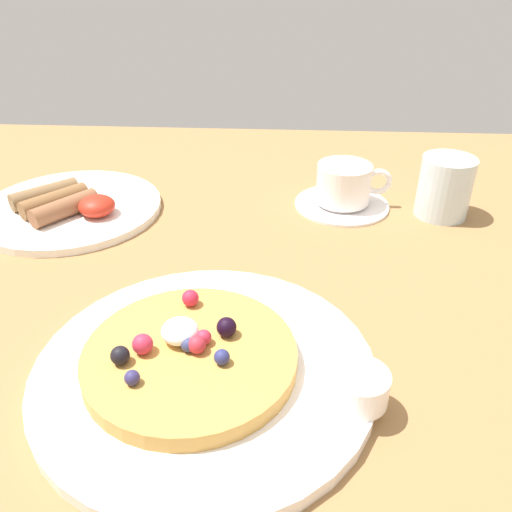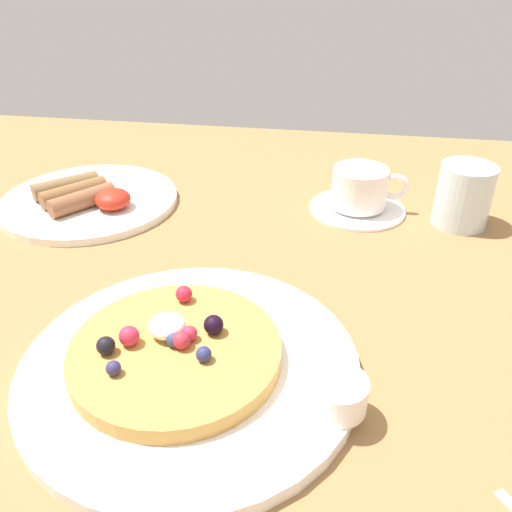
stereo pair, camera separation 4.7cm
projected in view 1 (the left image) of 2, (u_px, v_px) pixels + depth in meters
The scene contains 9 objects.
ground_plane at pixel (238, 307), 0.57m from camera, with size 2.01×1.12×0.03m, color olive.
pancake_plate at pixel (205, 369), 0.46m from camera, with size 0.29×0.29×0.01m, color white.
pancake_with_berries at pixel (189, 355), 0.45m from camera, with size 0.18×0.18×0.04m.
syrup_ramekin at pixel (360, 387), 0.41m from camera, with size 0.05×0.05×0.03m.
breakfast_plate at pixel (71, 208), 0.73m from camera, with size 0.25×0.25×0.01m, color white.
fried_breakfast at pixel (62, 201), 0.71m from camera, with size 0.16×0.13×0.03m.
coffee_saucer at pixel (342, 203), 0.74m from camera, with size 0.13×0.13×0.01m, color white.
coffee_cup at pixel (345, 183), 0.73m from camera, with size 0.10×0.08×0.05m.
water_glass at pixel (445, 187), 0.70m from camera, with size 0.07×0.07×0.08m, color silver.
Camera 1 is at (0.05, -0.45, 0.33)m, focal length 36.81 mm.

